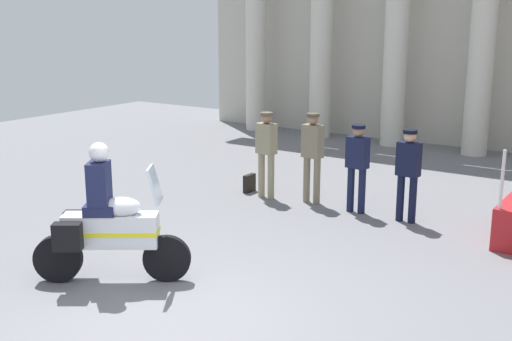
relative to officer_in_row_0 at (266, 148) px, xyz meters
name	(u,v)px	position (x,y,z in m)	size (l,w,h in m)	color
ground_plane	(169,321)	(1.93, -5.05, -1.00)	(28.90, 28.90, 0.00)	slate
colonnade_backdrop	(447,6)	(1.11, 6.96, 2.74)	(15.36, 1.48, 7.09)	beige
officer_in_row_0	(266,148)	(0.00, 0.00, 0.00)	(0.40, 0.26, 1.69)	gray
officer_in_row_1	(312,151)	(0.91, 0.18, 0.02)	(0.40, 0.26, 1.72)	#7A7056
officer_in_row_2	(357,161)	(1.88, 0.09, -0.05)	(0.40, 0.26, 1.61)	#141938
officer_in_row_3	(408,168)	(2.83, 0.07, -0.05)	(0.40, 0.26, 1.61)	black
motorcycle_with_rider	(105,225)	(0.47, -4.62, -0.20)	(1.79, 1.30, 1.90)	black
briefcase_on_ground	(249,183)	(-0.51, 0.17, -0.82)	(0.10, 0.32, 0.36)	black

